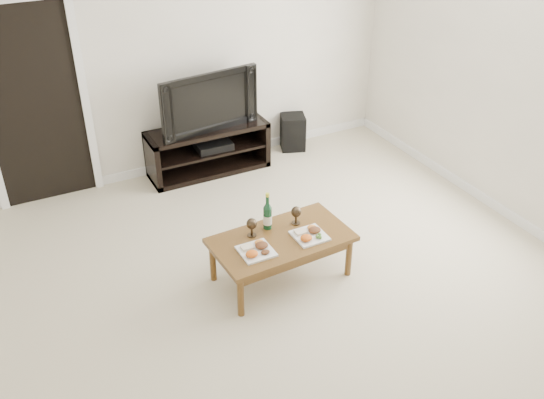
% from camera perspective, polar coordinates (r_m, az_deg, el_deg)
% --- Properties ---
extents(floor, '(5.50, 5.50, 0.00)m').
position_cam_1_polar(floor, '(5.15, 3.01, -9.67)').
color(floor, beige).
rests_on(floor, ground).
extents(back_wall, '(5.00, 0.04, 2.60)m').
position_cam_1_polar(back_wall, '(6.74, -8.69, 13.12)').
color(back_wall, beige).
rests_on(back_wall, ground).
extents(doorway, '(0.90, 0.02, 2.05)m').
position_cam_1_polar(doorway, '(6.52, -21.42, 8.05)').
color(doorway, black).
rests_on(doorway, ground).
extents(media_console, '(1.37, 0.45, 0.55)m').
position_cam_1_polar(media_console, '(6.94, -6.02, 4.68)').
color(media_console, black).
rests_on(media_console, ground).
extents(television, '(1.16, 0.29, 0.66)m').
position_cam_1_polar(television, '(6.69, -6.31, 9.32)').
color(television, black).
rests_on(television, media_console).
extents(av_receiver, '(0.41, 0.31, 0.08)m').
position_cam_1_polar(av_receiver, '(6.93, -5.56, 5.12)').
color(av_receiver, black).
rests_on(av_receiver, media_console).
extents(subwoofer, '(0.37, 0.37, 0.43)m').
position_cam_1_polar(subwoofer, '(7.48, 1.96, 6.37)').
color(subwoofer, black).
rests_on(subwoofer, ground).
extents(coffee_table, '(1.21, 0.70, 0.42)m').
position_cam_1_polar(coffee_table, '(5.28, 0.87, -5.47)').
color(coffee_table, brown).
rests_on(coffee_table, ground).
extents(plate_left, '(0.27, 0.27, 0.07)m').
position_cam_1_polar(plate_left, '(4.97, -1.50, -4.67)').
color(plate_left, white).
rests_on(plate_left, coffee_table).
extents(plate_right, '(0.27, 0.27, 0.07)m').
position_cam_1_polar(plate_right, '(5.16, 3.56, -3.20)').
color(plate_right, white).
rests_on(plate_right, coffee_table).
extents(wine_bottle, '(0.07, 0.07, 0.35)m').
position_cam_1_polar(wine_bottle, '(5.18, -0.43, -1.08)').
color(wine_bottle, '#103A1F').
rests_on(wine_bottle, coffee_table).
extents(goblet_left, '(0.09, 0.09, 0.17)m').
position_cam_1_polar(goblet_left, '(5.13, -1.92, -2.63)').
color(goblet_left, '#33281C').
rests_on(goblet_left, coffee_table).
extents(goblet_right, '(0.09, 0.09, 0.17)m').
position_cam_1_polar(goblet_right, '(5.29, 2.28, -1.49)').
color(goblet_right, '#33281C').
rests_on(goblet_right, coffee_table).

